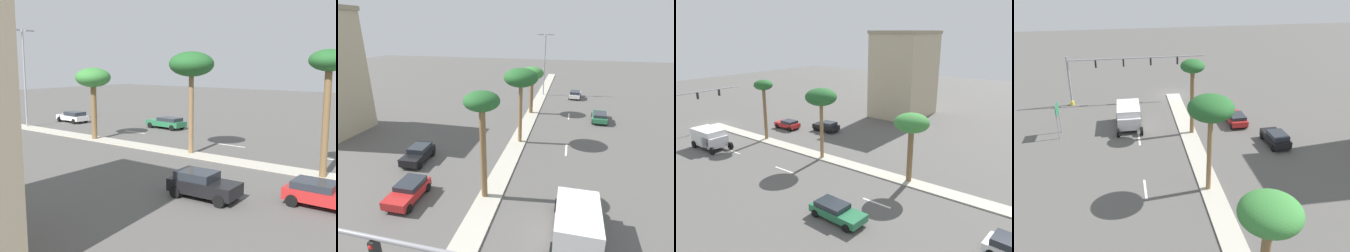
% 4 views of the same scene
% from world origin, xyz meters
% --- Properties ---
extents(ground_plane, '(160.00, 160.00, 0.00)m').
position_xyz_m(ground_plane, '(0.00, 27.39, 0.00)').
color(ground_plane, '#565451').
extents(lane_stripe_front, '(0.20, 2.80, 0.01)m').
position_xyz_m(lane_stripe_front, '(5.33, 4.00, 0.01)').
color(lane_stripe_front, silver).
rests_on(lane_stripe_front, ground).
extents(lane_stripe_trailing, '(0.20, 2.80, 0.01)m').
position_xyz_m(lane_stripe_trailing, '(5.33, 13.00, 0.01)').
color(lane_stripe_trailing, silver).
rests_on(lane_stripe_trailing, ground).
extents(lane_stripe_outboard, '(0.20, 2.80, 0.01)m').
position_xyz_m(lane_stripe_outboard, '(5.33, 22.22, 0.01)').
color(lane_stripe_outboard, silver).
rests_on(lane_stripe_outboard, ground).
extents(traffic_signal_gantry, '(17.41, 0.53, 6.36)m').
position_xyz_m(traffic_signal_gantry, '(8.34, 1.78, 4.24)').
color(traffic_signal_gantry, gray).
rests_on(traffic_signal_gantry, ground).
extents(directional_road_sign, '(0.10, 1.74, 3.59)m').
position_xyz_m(directional_road_sign, '(13.58, 10.75, 2.64)').
color(directional_road_sign, gray).
rests_on(directional_road_sign, ground).
extents(palm_tree_right, '(2.47, 2.47, 8.01)m').
position_xyz_m(palm_tree_right, '(-0.39, 12.42, 6.91)').
color(palm_tree_right, brown).
rests_on(palm_tree_right, median_curb).
extents(palm_tree_left, '(3.56, 3.56, 8.07)m').
position_xyz_m(palm_tree_left, '(0.22, 23.05, 7.05)').
color(palm_tree_left, olive).
rests_on(palm_tree_left, median_curb).
extents(palm_tree_trailing, '(3.32, 3.32, 6.75)m').
position_xyz_m(palm_tree_trailing, '(-0.24, 33.94, 5.74)').
color(palm_tree_trailing, brown).
rests_on(palm_tree_trailing, median_curb).
extents(sedan_black_center, '(2.07, 3.90, 1.45)m').
position_xyz_m(sedan_black_center, '(-8.29, 16.39, 0.77)').
color(sedan_black_center, black).
rests_on(sedan_black_center, ground).
extents(sedan_red_far, '(2.00, 3.85, 1.30)m').
position_xyz_m(sedan_red_far, '(-5.77, 10.82, 0.71)').
color(sedan_red_far, red).
rests_on(sedan_red_far, ground).
extents(box_truck, '(2.78, 5.26, 2.44)m').
position_xyz_m(box_truck, '(6.24, 9.65, 1.33)').
color(box_truck, silver).
rests_on(box_truck, ground).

